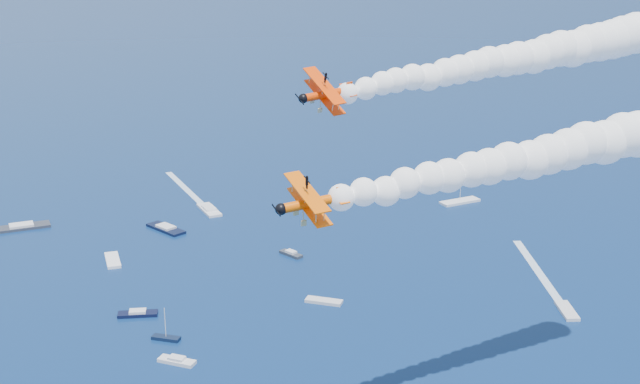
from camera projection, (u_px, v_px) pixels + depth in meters
name	position (u px, v px, depth m)	size (l,w,h in m)	color
biplane_lead	(327.00, 94.00, 109.37)	(7.72, 8.66, 5.22)	#FF3F05
biplane_trail	(312.00, 203.00, 86.47)	(7.57, 8.49, 5.12)	#FF6205
smoke_trail_lead	(519.00, 58.00, 122.94)	(63.91, 10.20, 11.65)	white
smoke_trail_trail	(567.00, 149.00, 97.41)	(63.97, 8.96, 11.65)	white
spectator_boats	(88.00, 277.00, 198.24)	(204.30, 154.86, 0.70)	white
boat_wakes	(247.00, 302.00, 185.97)	(164.75, 200.64, 0.04)	white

